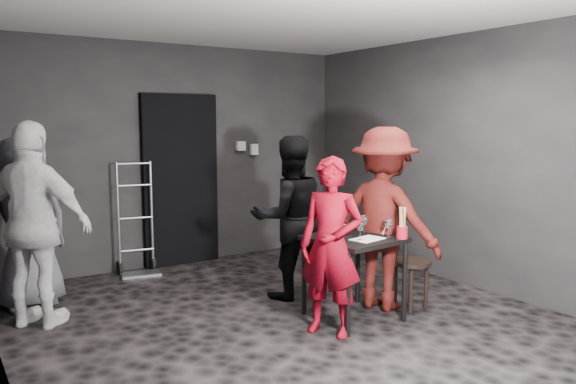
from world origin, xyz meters
TOP-DOWN VIEW (x-y plane):
  - floor at (0.00, 0.00)m, footprint 4.50×5.00m
  - ceiling at (0.00, 0.00)m, footprint 4.50×5.00m
  - wall_back at (0.00, 2.50)m, footprint 4.50×0.04m
  - wall_front at (0.00, -2.50)m, footprint 4.50×0.04m
  - wall_right at (2.25, 0.00)m, footprint 0.04×5.00m
  - doorway at (0.00, 2.44)m, footprint 0.95×0.10m
  - wallbox_upper at (0.85, 2.45)m, footprint 0.12×0.06m
  - wallbox_lower at (1.05, 2.45)m, footprint 0.10×0.06m
  - hand_truck at (-0.62, 2.27)m, footprint 0.44×0.36m
  - tasting_table at (0.54, -0.24)m, footprint 0.72×0.72m
  - stool at (1.17, -0.34)m, footprint 0.37×0.37m
  - server_red at (0.14, -0.43)m, footprint 0.58×0.65m
  - woman_black at (0.40, 0.60)m, footprint 0.95×0.65m
  - man_maroon at (0.98, -0.16)m, footprint 0.97×1.40m
  - bystander_cream at (-1.88, 1.09)m, footprint 1.31×1.30m
  - bystander_grey at (-1.86, 1.67)m, footprint 1.00×0.73m
  - tasting_mat at (0.58, -0.39)m, footprint 0.33×0.25m
  - wine_glass_a at (0.35, -0.33)m, footprint 0.08×0.08m
  - wine_glass_b at (0.30, -0.18)m, footprint 0.10×0.10m
  - wine_glass_c at (0.47, -0.05)m, footprint 0.08×0.08m
  - wine_glass_d at (0.49, -0.39)m, footprint 0.09×0.09m
  - wine_glass_e at (0.76, -0.46)m, footprint 0.08×0.08m
  - wine_glass_f at (0.69, -0.21)m, footprint 0.09×0.09m
  - wine_bottle at (0.23, -0.22)m, footprint 0.07×0.07m
  - breadstick_cup at (0.84, -0.54)m, footprint 0.10×0.10m
  - reserved_card at (0.85, -0.26)m, footprint 0.10×0.14m

SIDE VIEW (x-z plane):
  - floor at x=0.00m, z-range -0.01..0.01m
  - hand_truck at x=-0.62m, z-range -0.42..0.89m
  - stool at x=1.17m, z-range 0.15..0.62m
  - tasting_table at x=0.54m, z-range 0.28..1.03m
  - server_red at x=0.14m, z-range 0.00..1.49m
  - tasting_mat at x=0.58m, z-range 0.75..0.75m
  - reserved_card at x=0.85m, z-range 0.75..0.85m
  - wine_glass_a at x=0.35m, z-range 0.75..0.93m
  - wine_glass_d at x=0.49m, z-range 0.75..0.93m
  - wine_glass_e at x=0.76m, z-range 0.75..0.94m
  - wine_glass_f at x=0.69m, z-range 0.75..0.94m
  - wine_glass_b at x=0.30m, z-range 0.75..0.95m
  - wine_glass_c at x=0.47m, z-range 0.75..0.95m
  - wine_bottle at x=0.23m, z-range 0.71..1.02m
  - breadstick_cup at x=0.84m, z-range 0.74..1.04m
  - woman_black at x=0.40m, z-range 0.00..1.78m
  - bystander_grey at x=-1.86m, z-range 0.00..1.84m
  - man_maroon at x=0.98m, z-range 0.00..1.98m
  - doorway at x=0.00m, z-range 0.00..2.10m
  - bystander_cream at x=-1.88m, z-range 0.00..2.13m
  - wall_back at x=0.00m, z-range 0.00..2.70m
  - wall_front at x=0.00m, z-range 0.00..2.70m
  - wall_right at x=2.25m, z-range 0.00..2.70m
  - wallbox_lower at x=1.05m, z-range 1.33..1.47m
  - wallbox_upper at x=0.85m, z-range 1.39..1.51m
  - ceiling at x=0.00m, z-range 2.69..2.71m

